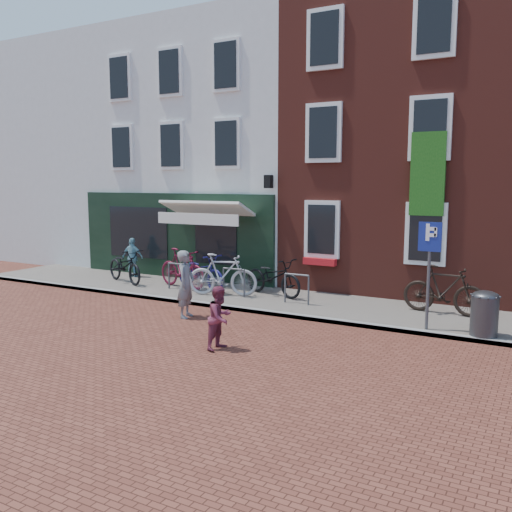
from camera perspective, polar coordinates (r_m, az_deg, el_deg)
The scene contains 16 objects.
ground at distance 14.21m, azimuth 0.36°, elevation -6.09°, with size 80.00×80.00×0.00m, color brown.
sidewalk at distance 15.10m, azimuth 6.45°, elevation -5.11°, with size 24.00×3.00×0.10m, color slate.
building_stucco at distance 22.38m, azimuth -2.35°, elevation 10.60°, with size 8.00×8.00×9.00m, color silver.
building_brick_mid at distance 19.72m, azimuth 15.72°, elevation 12.14°, with size 6.00×8.00×10.00m, color maroon.
filler_left at distance 27.04m, azimuth -16.28°, elevation 9.82°, with size 7.00×8.00×9.00m, color silver.
litter_bin at distance 12.78m, azimuth 22.72°, elevation -5.32°, with size 0.58×0.58×1.06m.
parking_sign at distance 12.70m, azimuth 17.61°, elevation -0.05°, with size 0.50×0.08×2.43m.
woman at distance 13.86m, azimuth -7.32°, elevation -2.92°, with size 0.62×0.41×1.70m, color slate.
boy at distance 11.24m, azimuth -3.77°, elevation -6.43°, with size 0.64×0.50×1.31m, color brown.
cafe_person at distance 19.51m, azimuth -12.72°, elevation -0.14°, with size 0.80×0.33×1.36m, color #74ACBA.
bicycle_0 at distance 18.46m, azimuth -13.50°, elevation -1.00°, with size 0.74×2.11×1.11m, color black.
bicycle_1 at distance 17.21m, azimuth -7.70°, elevation -1.28°, with size 0.58×2.05×1.23m, color #570F22.
bicycle_2 at distance 16.87m, azimuth -5.78°, elevation -1.64°, with size 0.74×2.11×1.11m, color navy.
bicycle_3 at distance 15.93m, azimuth -3.50°, elevation -1.96°, with size 0.58×2.05×1.23m, color #AAAAAD.
bicycle_4 at distance 15.94m, azimuth 1.80°, elevation -2.16°, with size 0.74×2.11×1.11m, color black.
bicycle_5 at distance 14.50m, azimuth 19.00°, elevation -3.36°, with size 0.58×2.05×1.23m, color black.
Camera 1 is at (6.59, -12.12, 3.42)m, focal length 38.39 mm.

